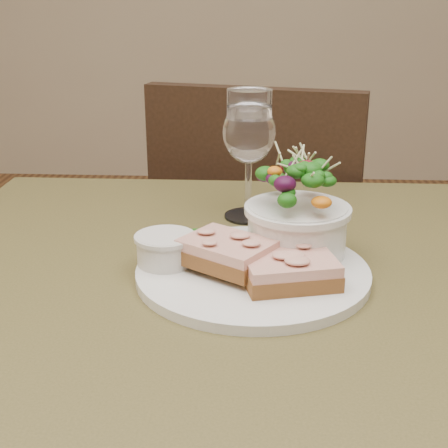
# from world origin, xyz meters

# --- Properties ---
(cafe_table) EXTENTS (0.80, 0.80, 0.75)m
(cafe_table) POSITION_xyz_m (0.00, 0.00, 0.65)
(cafe_table) COLOR #3F3C1B
(cafe_table) RESTS_ON ground
(chair_far) EXTENTS (0.50, 0.50, 0.90)m
(chair_far) POSITION_xyz_m (0.07, 0.67, 0.29)
(chair_far) COLOR black
(chair_far) RESTS_ON ground
(dinner_plate) EXTENTS (0.27, 0.27, 0.01)m
(dinner_plate) POSITION_xyz_m (0.04, 0.00, 0.76)
(dinner_plate) COLOR silver
(dinner_plate) RESTS_ON cafe_table
(sandwich_front) EXTENTS (0.12, 0.10, 0.03)m
(sandwich_front) POSITION_xyz_m (0.08, -0.03, 0.78)
(sandwich_front) COLOR #452912
(sandwich_front) RESTS_ON dinner_plate
(sandwich_back) EXTENTS (0.12, 0.12, 0.03)m
(sandwich_back) POSITION_xyz_m (0.01, -0.01, 0.78)
(sandwich_back) COLOR #452912
(sandwich_back) RESTS_ON dinner_plate
(ramekin) EXTENTS (0.07, 0.07, 0.04)m
(ramekin) POSITION_xyz_m (-0.07, 0.01, 0.78)
(ramekin) COLOR silver
(ramekin) RESTS_ON dinner_plate
(salad_bowl) EXTENTS (0.12, 0.12, 0.13)m
(salad_bowl) POSITION_xyz_m (0.09, 0.05, 0.82)
(salad_bowl) COLOR silver
(salad_bowl) RESTS_ON dinner_plate
(garnish) EXTENTS (0.05, 0.04, 0.02)m
(garnish) POSITION_xyz_m (-0.04, 0.07, 0.77)
(garnish) COLOR #11390A
(garnish) RESTS_ON dinner_plate
(wine_glass) EXTENTS (0.08, 0.08, 0.18)m
(wine_glass) POSITION_xyz_m (0.03, 0.21, 0.87)
(wine_glass) COLOR white
(wine_glass) RESTS_ON cafe_table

